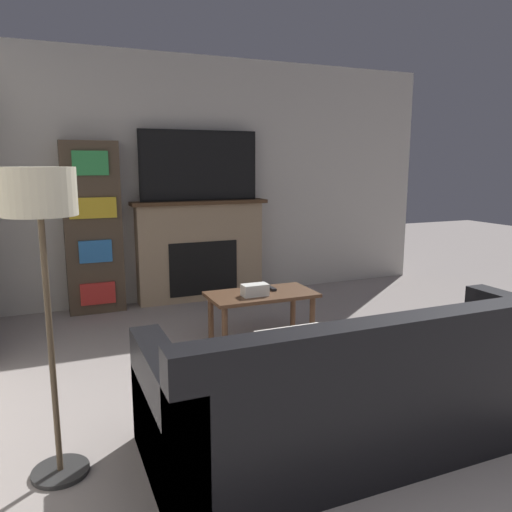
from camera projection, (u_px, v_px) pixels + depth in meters
The scene contains 10 objects.
ground_plane at pixel (498, 512), 2.23m from camera, with size 18.00×18.00×0.00m, color #9E938E.
wall_back at pixel (211, 180), 5.71m from camera, with size 5.56×0.06×2.70m.
fireplace at pixel (201, 250), 5.65m from camera, with size 1.52×0.28×1.13m.
tv at pixel (199, 166), 5.46m from camera, with size 1.32×0.03×0.76m.
couch at pixel (379, 389), 2.80m from camera, with size 2.58×0.95×0.83m.
coffee_table at pixel (261, 300), 4.32m from camera, with size 0.93×0.49×0.44m.
tissue_box at pixel (255, 290), 4.20m from camera, with size 0.22×0.12×0.10m.
remote_control at pixel (271, 288), 4.42m from camera, with size 0.04×0.15×0.02m.
bookshelf at pixel (93, 228), 5.13m from camera, with size 0.56×0.29×1.76m.
floor_lamp at pixel (41, 220), 2.27m from camera, with size 0.33×0.33×1.52m.
Camera 1 is at (-1.77, -1.40, 1.53)m, focal length 35.00 mm.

